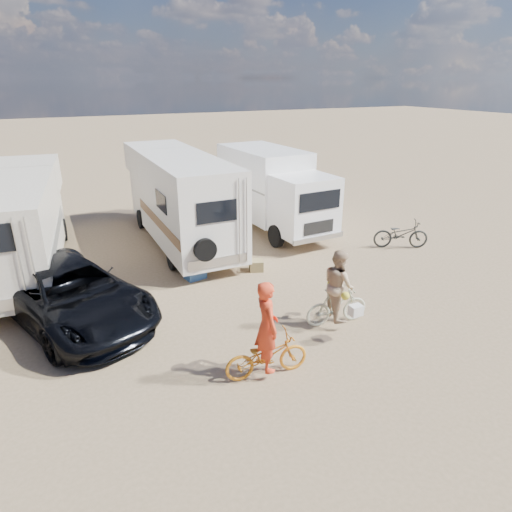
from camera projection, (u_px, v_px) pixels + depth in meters
name	position (u px, v px, depth m)	size (l,w,h in m)	color
ground	(259.00, 345.00, 10.15)	(140.00, 140.00, 0.00)	#967B59
rv_main	(179.00, 200.00, 15.89)	(2.16, 7.67, 3.20)	white
rv_left	(13.00, 225.00, 13.65)	(2.53, 8.18, 2.92)	beige
box_truck	(274.00, 191.00, 17.33)	(2.16, 5.89, 3.08)	white
dark_suv	(70.00, 294.00, 10.90)	(2.46, 5.33, 1.48)	black
bike_man	(267.00, 356.00, 8.96)	(0.60, 1.73, 0.91)	orange
bike_woman	(337.00, 306.00, 10.86)	(0.45, 1.61, 0.97)	#B9BEA0
rider_man	(267.00, 334.00, 8.78)	(0.69, 0.46, 1.90)	red
rider_woman	(338.00, 291.00, 10.72)	(0.85, 0.66, 1.75)	tan
bike_parked	(401.00, 234.00, 15.80)	(0.66, 1.90, 1.00)	#232523
cooler	(195.00, 271.00, 13.42)	(0.58, 0.42, 0.47)	#2A5290
crate	(256.00, 265.00, 14.01)	(0.42, 0.42, 0.34)	olive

